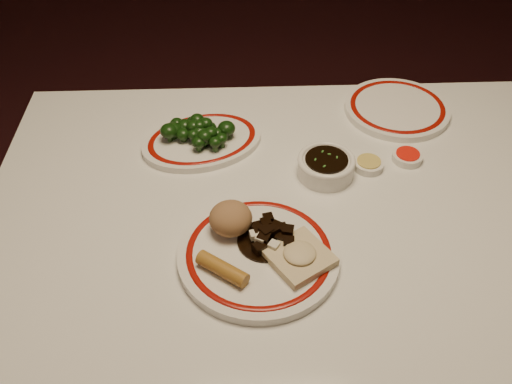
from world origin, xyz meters
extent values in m
cube|color=white|center=(0.00, 0.00, 0.73)|extent=(1.20, 0.90, 0.04)
cylinder|color=black|center=(-0.54, 0.39, 0.35)|extent=(0.06, 0.06, 0.71)
cylinder|color=black|center=(0.54, 0.39, 0.35)|extent=(0.06, 0.06, 0.71)
cylinder|color=white|center=(-0.07, -0.11, 0.76)|extent=(0.35, 0.35, 0.02)
torus|color=maroon|center=(-0.07, -0.11, 0.77)|extent=(0.30, 0.30, 0.00)
ellipsoid|color=#9A6D48|center=(-0.12, -0.05, 0.80)|extent=(0.08, 0.08, 0.06)
cylinder|color=#A67329|center=(-0.13, -0.16, 0.78)|extent=(0.09, 0.08, 0.03)
cube|color=beige|center=(0.00, -0.13, 0.78)|extent=(0.13, 0.13, 0.02)
ellipsoid|color=beige|center=(0.00, -0.13, 0.79)|extent=(0.06, 0.06, 0.02)
cylinder|color=black|center=(-0.05, -0.09, 0.77)|extent=(0.10, 0.10, 0.00)
cube|color=black|center=(-0.05, -0.06, 0.78)|extent=(0.02, 0.02, 0.01)
cube|color=black|center=(-0.05, -0.08, 0.79)|extent=(0.03, 0.03, 0.02)
cube|color=black|center=(-0.05, -0.06, 0.79)|extent=(0.02, 0.02, 0.02)
cube|color=black|center=(-0.05, -0.09, 0.78)|extent=(0.02, 0.02, 0.02)
cube|color=black|center=(-0.07, -0.08, 0.78)|extent=(0.03, 0.03, 0.02)
cube|color=black|center=(-0.07, -0.11, 0.78)|extent=(0.03, 0.03, 0.02)
cube|color=black|center=(-0.01, -0.11, 0.78)|extent=(0.02, 0.02, 0.02)
cube|color=black|center=(-0.02, -0.07, 0.78)|extent=(0.02, 0.02, 0.02)
cube|color=black|center=(-0.01, -0.08, 0.79)|extent=(0.02, 0.02, 0.02)
cube|color=black|center=(-0.05, -0.05, 0.79)|extent=(0.02, 0.02, 0.02)
cube|color=black|center=(-0.03, -0.07, 0.78)|extent=(0.02, 0.02, 0.02)
cube|color=black|center=(-0.03, -0.09, 0.78)|extent=(0.02, 0.02, 0.02)
cube|color=black|center=(-0.06, -0.10, 0.79)|extent=(0.03, 0.03, 0.02)
cube|color=black|center=(-0.04, -0.08, 0.79)|extent=(0.03, 0.03, 0.02)
cube|color=black|center=(-0.05, -0.09, 0.79)|extent=(0.02, 0.02, 0.01)
cube|color=beige|center=(-0.06, -0.10, 0.79)|extent=(0.02, 0.02, 0.01)
cube|color=beige|center=(-0.06, -0.08, 0.78)|extent=(0.02, 0.02, 0.01)
cube|color=beige|center=(-0.04, -0.11, 0.78)|extent=(0.02, 0.02, 0.01)
cube|color=beige|center=(-0.07, -0.09, 0.79)|extent=(0.02, 0.02, 0.01)
torus|color=maroon|center=(-0.18, 0.22, 0.77)|extent=(0.30, 0.30, 0.00)
cylinder|color=#23471C|center=(-0.12, 0.23, 0.77)|extent=(0.01, 0.01, 0.01)
ellipsoid|color=black|center=(-0.12, 0.23, 0.79)|extent=(0.04, 0.04, 0.03)
cylinder|color=#23471C|center=(-0.18, 0.22, 0.77)|extent=(0.01, 0.01, 0.01)
ellipsoid|color=black|center=(-0.18, 0.22, 0.79)|extent=(0.04, 0.04, 0.03)
cylinder|color=#23471C|center=(-0.23, 0.26, 0.77)|extent=(0.01, 0.01, 0.01)
ellipsoid|color=black|center=(-0.23, 0.26, 0.78)|extent=(0.03, 0.03, 0.02)
cylinder|color=#23471C|center=(-0.17, 0.20, 0.77)|extent=(0.01, 0.01, 0.01)
ellipsoid|color=black|center=(-0.17, 0.20, 0.79)|extent=(0.04, 0.04, 0.03)
cylinder|color=#23471C|center=(-0.18, 0.22, 0.77)|extent=(0.01, 0.01, 0.01)
ellipsoid|color=black|center=(-0.18, 0.22, 0.78)|extent=(0.03, 0.03, 0.03)
cylinder|color=#23471C|center=(-0.21, 0.24, 0.77)|extent=(0.01, 0.01, 0.01)
ellipsoid|color=black|center=(-0.21, 0.24, 0.79)|extent=(0.03, 0.03, 0.03)
cylinder|color=#23471C|center=(-0.13, 0.23, 0.77)|extent=(0.01, 0.01, 0.01)
ellipsoid|color=black|center=(-0.13, 0.23, 0.78)|extent=(0.03, 0.03, 0.03)
cylinder|color=#23471C|center=(-0.13, 0.23, 0.77)|extent=(0.01, 0.01, 0.01)
ellipsoid|color=black|center=(-0.13, 0.23, 0.79)|extent=(0.03, 0.03, 0.02)
cylinder|color=#23471C|center=(-0.22, 0.22, 0.77)|extent=(0.01, 0.01, 0.01)
ellipsoid|color=black|center=(-0.22, 0.22, 0.78)|extent=(0.03, 0.03, 0.03)
cylinder|color=#23471C|center=(-0.16, 0.23, 0.77)|extent=(0.01, 0.01, 0.01)
ellipsoid|color=black|center=(-0.16, 0.23, 0.79)|extent=(0.04, 0.04, 0.03)
cylinder|color=#23471C|center=(-0.19, 0.21, 0.77)|extent=(0.01, 0.01, 0.02)
ellipsoid|color=black|center=(-0.19, 0.21, 0.79)|extent=(0.03, 0.03, 0.02)
cylinder|color=#23471C|center=(-0.17, 0.21, 0.77)|extent=(0.01, 0.01, 0.01)
ellipsoid|color=black|center=(-0.17, 0.21, 0.79)|extent=(0.03, 0.03, 0.03)
cylinder|color=#23471C|center=(-0.14, 0.22, 0.77)|extent=(0.01, 0.01, 0.01)
ellipsoid|color=black|center=(-0.14, 0.22, 0.78)|extent=(0.03, 0.03, 0.02)
cylinder|color=#23471C|center=(-0.18, 0.18, 0.77)|extent=(0.01, 0.01, 0.01)
ellipsoid|color=black|center=(-0.18, 0.18, 0.79)|extent=(0.03, 0.03, 0.02)
cylinder|color=#23471C|center=(-0.19, 0.25, 0.77)|extent=(0.01, 0.01, 0.02)
ellipsoid|color=black|center=(-0.19, 0.25, 0.79)|extent=(0.03, 0.03, 0.03)
cylinder|color=#23471C|center=(-0.15, 0.18, 0.77)|extent=(0.01, 0.01, 0.02)
ellipsoid|color=black|center=(-0.15, 0.18, 0.79)|extent=(0.03, 0.03, 0.02)
cylinder|color=#23471C|center=(-0.25, 0.22, 0.77)|extent=(0.01, 0.01, 0.01)
ellipsoid|color=black|center=(-0.25, 0.22, 0.79)|extent=(0.04, 0.04, 0.03)
cylinder|color=#23471C|center=(-0.24, 0.23, 0.77)|extent=(0.01, 0.01, 0.01)
ellipsoid|color=black|center=(-0.24, 0.23, 0.79)|extent=(0.04, 0.04, 0.03)
cylinder|color=#23471C|center=(-0.13, 0.19, 0.77)|extent=(0.01, 0.01, 0.02)
ellipsoid|color=black|center=(-0.13, 0.19, 0.79)|extent=(0.03, 0.03, 0.02)
cylinder|color=#23471C|center=(-0.18, 0.23, 0.77)|extent=(0.01, 0.01, 0.01)
ellipsoid|color=black|center=(-0.18, 0.23, 0.78)|extent=(0.04, 0.04, 0.03)
ellipsoid|color=black|center=(-0.16, 0.20, 0.80)|extent=(0.03, 0.03, 0.02)
ellipsoid|color=black|center=(-0.17, 0.23, 0.80)|extent=(0.03, 0.03, 0.02)
ellipsoid|color=black|center=(-0.17, 0.23, 0.79)|extent=(0.03, 0.03, 0.02)
ellipsoid|color=black|center=(-0.19, 0.25, 0.80)|extent=(0.03, 0.03, 0.02)
ellipsoid|color=black|center=(-0.17, 0.19, 0.80)|extent=(0.03, 0.03, 0.03)
ellipsoid|color=black|center=(-0.18, 0.22, 0.80)|extent=(0.03, 0.03, 0.02)
ellipsoid|color=black|center=(-0.19, 0.23, 0.80)|extent=(0.03, 0.03, 0.02)
cylinder|color=white|center=(0.08, 0.11, 0.77)|extent=(0.12, 0.12, 0.04)
cylinder|color=black|center=(0.08, 0.11, 0.79)|extent=(0.09, 0.09, 0.00)
cylinder|color=white|center=(0.26, 0.15, 0.76)|extent=(0.06, 0.06, 0.02)
cylinder|color=red|center=(0.26, 0.15, 0.77)|extent=(0.05, 0.05, 0.00)
cylinder|color=white|center=(0.17, 0.13, 0.76)|extent=(0.06, 0.06, 0.02)
cylinder|color=tan|center=(0.17, 0.13, 0.77)|extent=(0.05, 0.05, 0.00)
cylinder|color=white|center=(0.28, 0.33, 0.76)|extent=(0.32, 0.32, 0.02)
torus|color=maroon|center=(0.28, 0.33, 0.77)|extent=(0.27, 0.27, 0.00)
camera|label=1|loc=(-0.10, -0.77, 1.53)|focal=40.00mm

